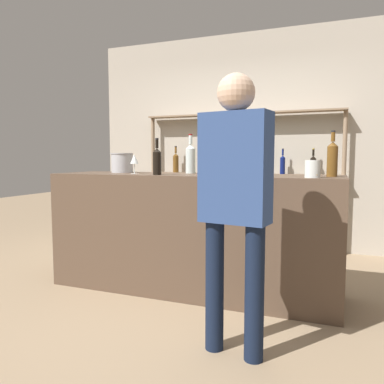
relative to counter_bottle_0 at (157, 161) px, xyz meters
The scene contains 12 objects.
ground_plane 1.20m from the counter_bottle_0, 42.68° to the left, with size 16.00×16.00×0.00m, color #9E8466.
bar_counter 0.71m from the counter_bottle_0, 42.68° to the left, with size 2.52×0.66×1.04m, color brown.
back_wall 2.17m from the counter_bottle_0, 83.82° to the left, with size 4.12×0.12×2.80m, color #B2A899.
back_shelf 1.97m from the counter_bottle_0, 84.05° to the left, with size 2.58×0.18×1.75m.
counter_bottle_0 is the anchor object (origin of this frame).
counter_bottle_1 1.39m from the counter_bottle_0, ahead, with size 0.08×0.08×0.35m.
counter_bottle_2 0.43m from the counter_bottle_0, 70.41° to the left, with size 0.09×0.09×0.36m.
wine_glass 0.31m from the counter_bottle_0, 157.51° to the left, with size 0.07×0.07×0.17m.
ice_bucket 0.63m from the counter_bottle_0, 148.86° to the left, with size 0.22×0.22×0.19m.
cork_jar 1.25m from the counter_bottle_0, ahead, with size 0.11×0.11×0.13m.
customer_right 1.14m from the counter_bottle_0, 40.28° to the right, with size 0.43×0.24×1.66m.
server_behind_counter 1.25m from the counter_bottle_0, 65.51° to the left, with size 0.43×0.25×1.63m.
Camera 1 is at (1.17, -3.05, 1.18)m, focal length 35.00 mm.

